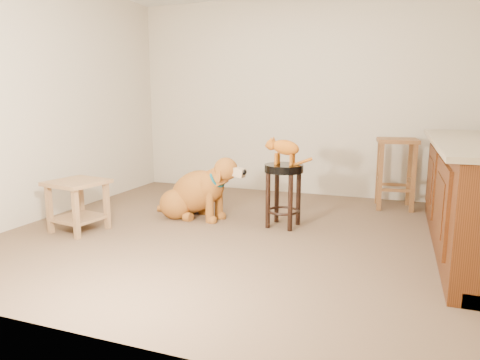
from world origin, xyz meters
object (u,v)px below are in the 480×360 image
at_px(golden_retriever, 196,193).
at_px(wood_stool, 395,172).
at_px(tabby_kitten, 283,148).
at_px(padded_stool, 284,183).
at_px(side_table, 78,198).

bearing_deg(golden_retriever, wood_stool, 39.30).
xyz_separation_m(golden_retriever, tabby_kitten, (0.95, 0.01, 0.52)).
xyz_separation_m(padded_stool, wood_stool, (1.04, 1.21, -0.02)).
xyz_separation_m(padded_stool, tabby_kitten, (-0.01, 0.00, 0.35)).
height_order(side_table, golden_retriever, golden_retriever).
relative_size(padded_stool, wood_stool, 0.77).
xyz_separation_m(wood_stool, side_table, (-2.88, -2.04, -0.10)).
bearing_deg(padded_stool, wood_stool, 49.16).
relative_size(wood_stool, side_table, 1.49).
height_order(golden_retriever, tabby_kitten, tabby_kitten).
xyz_separation_m(padded_stool, side_table, (-1.83, -0.84, -0.12)).
bearing_deg(padded_stool, golden_retriever, -179.44).
distance_m(padded_stool, golden_retriever, 0.98).
relative_size(side_table, tabby_kitten, 1.14).
height_order(side_table, tabby_kitten, tabby_kitten).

